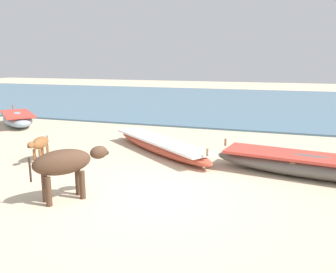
{
  "coord_description": "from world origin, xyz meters",
  "views": [
    {
      "loc": [
        2.61,
        -6.71,
        2.85
      ],
      "look_at": [
        -0.67,
        3.08,
        0.6
      ],
      "focal_mm": 37.93,
      "sensor_mm": 36.0,
      "label": 1
    }
  ],
  "objects_px": {
    "fishing_boat_3": "(160,145)",
    "cow_second_adult_dark": "(65,164)",
    "fishing_boat_2": "(311,165)",
    "calf_far_brown": "(40,144)",
    "fishing_boat_1": "(18,119)"
  },
  "relations": [
    {
      "from": "fishing_boat_2",
      "to": "calf_far_brown",
      "type": "distance_m",
      "value": 7.3
    },
    {
      "from": "fishing_boat_2",
      "to": "cow_second_adult_dark",
      "type": "xyz_separation_m",
      "value": [
        -4.86,
        -3.19,
        0.48
      ]
    },
    {
      "from": "cow_second_adult_dark",
      "to": "fishing_boat_1",
      "type": "bearing_deg",
      "value": 84.46
    },
    {
      "from": "fishing_boat_1",
      "to": "calf_far_brown",
      "type": "distance_m",
      "value": 6.31
    },
    {
      "from": "calf_far_brown",
      "to": "fishing_boat_1",
      "type": "bearing_deg",
      "value": -143.45
    },
    {
      "from": "fishing_boat_3",
      "to": "fishing_boat_1",
      "type": "bearing_deg",
      "value": -159.07
    },
    {
      "from": "fishing_boat_1",
      "to": "calf_far_brown",
      "type": "xyz_separation_m",
      "value": [
        4.57,
        -4.35,
        0.19
      ]
    },
    {
      "from": "fishing_boat_3",
      "to": "cow_second_adult_dark",
      "type": "distance_m",
      "value": 4.27
    },
    {
      "from": "fishing_boat_2",
      "to": "cow_second_adult_dark",
      "type": "relative_size",
      "value": 3.34
    },
    {
      "from": "fishing_boat_1",
      "to": "fishing_boat_3",
      "type": "relative_size",
      "value": 0.7
    },
    {
      "from": "cow_second_adult_dark",
      "to": "calf_far_brown",
      "type": "bearing_deg",
      "value": 84.86
    },
    {
      "from": "calf_far_brown",
      "to": "cow_second_adult_dark",
      "type": "bearing_deg",
      "value": 37.17
    },
    {
      "from": "cow_second_adult_dark",
      "to": "fishing_boat_3",
      "type": "bearing_deg",
      "value": 30.38
    },
    {
      "from": "fishing_boat_1",
      "to": "fishing_boat_2",
      "type": "distance_m",
      "value": 12.27
    },
    {
      "from": "fishing_boat_3",
      "to": "cow_second_adult_dark",
      "type": "bearing_deg",
      "value": -59.06
    }
  ]
}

